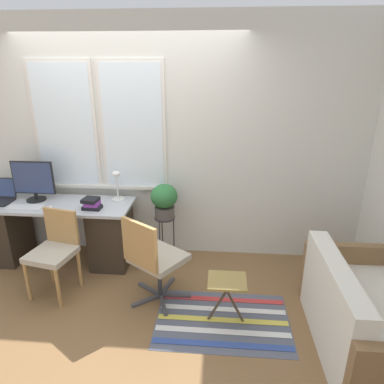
{
  "coord_description": "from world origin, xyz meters",
  "views": [
    {
      "loc": [
        0.99,
        -3.1,
        2.18
      ],
      "look_at": [
        0.72,
        0.15,
        0.96
      ],
      "focal_mm": 32.0,
      "sensor_mm": 36.0,
      "label": 1
    }
  ],
  "objects_px": {
    "keyboard": "(25,207)",
    "desk_lamp": "(117,182)",
    "potted_plant": "(164,199)",
    "folding_stool": "(227,285)",
    "book_stack": "(92,204)",
    "laptop": "(1,197)",
    "desk_chair_wooden": "(54,249)",
    "couch_loveseat": "(361,320)",
    "monitor": "(33,181)",
    "mouse": "(50,207)",
    "plant_stand": "(165,223)",
    "office_chair_swivel": "(153,258)"
  },
  "relations": [
    {
      "from": "mouse",
      "to": "desk_chair_wooden",
      "type": "relative_size",
      "value": 0.09
    },
    {
      "from": "folding_stool",
      "to": "laptop",
      "type": "bearing_deg",
      "value": 160.59
    },
    {
      "from": "book_stack",
      "to": "plant_stand",
      "type": "distance_m",
      "value": 0.83
    },
    {
      "from": "keyboard",
      "to": "book_stack",
      "type": "xyz_separation_m",
      "value": [
        0.73,
        0.04,
        0.05
      ]
    },
    {
      "from": "keyboard",
      "to": "office_chair_swivel",
      "type": "distance_m",
      "value": 1.59
    },
    {
      "from": "desk_lamp",
      "to": "office_chair_swivel",
      "type": "xyz_separation_m",
      "value": [
        0.55,
        -0.82,
        -0.46
      ]
    },
    {
      "from": "desk_lamp",
      "to": "folding_stool",
      "type": "bearing_deg",
      "value": -40.16
    },
    {
      "from": "desk_lamp",
      "to": "book_stack",
      "type": "relative_size",
      "value": 1.68
    },
    {
      "from": "keyboard",
      "to": "desk_chair_wooden",
      "type": "bearing_deg",
      "value": -39.4
    },
    {
      "from": "office_chair_swivel",
      "to": "book_stack",
      "type": "bearing_deg",
      "value": -0.36
    },
    {
      "from": "laptop",
      "to": "plant_stand",
      "type": "xyz_separation_m",
      "value": [
        1.86,
        0.06,
        -0.28
      ]
    },
    {
      "from": "keyboard",
      "to": "plant_stand",
      "type": "height_order",
      "value": "keyboard"
    },
    {
      "from": "folding_stool",
      "to": "desk_lamp",
      "type": "bearing_deg",
      "value": 139.84
    },
    {
      "from": "laptop",
      "to": "potted_plant",
      "type": "distance_m",
      "value": 1.86
    },
    {
      "from": "mouse",
      "to": "folding_stool",
      "type": "xyz_separation_m",
      "value": [
        1.9,
        -0.72,
        -0.36
      ]
    },
    {
      "from": "couch_loveseat",
      "to": "desk_chair_wooden",
      "type": "bearing_deg",
      "value": 78.75
    },
    {
      "from": "laptop",
      "to": "desk_chair_wooden",
      "type": "height_order",
      "value": "laptop"
    },
    {
      "from": "book_stack",
      "to": "potted_plant",
      "type": "relative_size",
      "value": 0.53
    },
    {
      "from": "monitor",
      "to": "book_stack",
      "type": "distance_m",
      "value": 0.77
    },
    {
      "from": "desk_lamp",
      "to": "desk_chair_wooden",
      "type": "xyz_separation_m",
      "value": [
        -0.45,
        -0.72,
        -0.47
      ]
    },
    {
      "from": "desk_lamp",
      "to": "office_chair_swivel",
      "type": "height_order",
      "value": "desk_lamp"
    },
    {
      "from": "laptop",
      "to": "plant_stand",
      "type": "height_order",
      "value": "laptop"
    },
    {
      "from": "laptop",
      "to": "plant_stand",
      "type": "distance_m",
      "value": 1.88
    },
    {
      "from": "laptop",
      "to": "potted_plant",
      "type": "bearing_deg",
      "value": 1.97
    },
    {
      "from": "desk_chair_wooden",
      "to": "folding_stool",
      "type": "relative_size",
      "value": 1.89
    },
    {
      "from": "desk_chair_wooden",
      "to": "laptop",
      "type": "bearing_deg",
      "value": 158.0
    },
    {
      "from": "monitor",
      "to": "desk_chair_wooden",
      "type": "bearing_deg",
      "value": -53.11
    },
    {
      "from": "laptop",
      "to": "plant_stand",
      "type": "bearing_deg",
      "value": 1.97
    },
    {
      "from": "monitor",
      "to": "mouse",
      "type": "bearing_deg",
      "value": -40.76
    },
    {
      "from": "potted_plant",
      "to": "office_chair_swivel",
      "type": "bearing_deg",
      "value": -89.54
    },
    {
      "from": "couch_loveseat",
      "to": "folding_stool",
      "type": "height_order",
      "value": "couch_loveseat"
    },
    {
      "from": "monitor",
      "to": "potted_plant",
      "type": "height_order",
      "value": "monitor"
    },
    {
      "from": "desk_lamp",
      "to": "couch_loveseat",
      "type": "height_order",
      "value": "desk_lamp"
    },
    {
      "from": "keyboard",
      "to": "desk_chair_wooden",
      "type": "height_order",
      "value": "desk_chair_wooden"
    },
    {
      "from": "mouse",
      "to": "office_chair_swivel",
      "type": "bearing_deg",
      "value": -22.14
    },
    {
      "from": "desk_chair_wooden",
      "to": "couch_loveseat",
      "type": "distance_m",
      "value": 2.82
    },
    {
      "from": "monitor",
      "to": "keyboard",
      "type": "xyz_separation_m",
      "value": [
        -0.0,
        -0.24,
        -0.22
      ]
    },
    {
      "from": "keyboard",
      "to": "folding_stool",
      "type": "distance_m",
      "value": 2.32
    },
    {
      "from": "folding_stool",
      "to": "mouse",
      "type": "bearing_deg",
      "value": 159.14
    },
    {
      "from": "office_chair_swivel",
      "to": "potted_plant",
      "type": "bearing_deg",
      "value": -54.91
    },
    {
      "from": "keyboard",
      "to": "monitor",
      "type": "bearing_deg",
      "value": 88.92
    },
    {
      "from": "desk_lamp",
      "to": "book_stack",
      "type": "xyz_separation_m",
      "value": [
        -0.2,
        -0.29,
        -0.15
      ]
    },
    {
      "from": "keyboard",
      "to": "potted_plant",
      "type": "distance_m",
      "value": 1.5
    },
    {
      "from": "folding_stool",
      "to": "keyboard",
      "type": "bearing_deg",
      "value": 161.69
    },
    {
      "from": "desk_lamp",
      "to": "potted_plant",
      "type": "distance_m",
      "value": 0.58
    },
    {
      "from": "desk_lamp",
      "to": "desk_chair_wooden",
      "type": "distance_m",
      "value": 0.97
    },
    {
      "from": "keyboard",
      "to": "desk_lamp",
      "type": "distance_m",
      "value": 1.01
    },
    {
      "from": "office_chair_swivel",
      "to": "couch_loveseat",
      "type": "xyz_separation_m",
      "value": [
        1.75,
        -0.45,
        -0.2
      ]
    },
    {
      "from": "office_chair_swivel",
      "to": "couch_loveseat",
      "type": "relative_size",
      "value": 0.67
    },
    {
      "from": "desk_lamp",
      "to": "folding_stool",
      "type": "distance_m",
      "value": 1.72
    }
  ]
}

